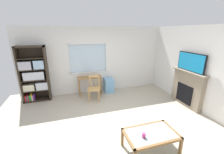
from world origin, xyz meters
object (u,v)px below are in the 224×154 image
(desk_under_window, at_px, (90,80))
(coffee_table, at_px, (151,135))
(plastic_drawer_unit, at_px, (109,85))
(bookshelf, at_px, (34,75))
(fireplace, at_px, (187,88))
(tv, at_px, (191,62))
(sippy_cup, at_px, (144,135))
(wooden_chair, at_px, (94,88))

(desk_under_window, bearing_deg, coffee_table, -76.87)
(desk_under_window, height_order, plastic_drawer_unit, desk_under_window)
(bookshelf, distance_m, coffee_table, 4.26)
(desk_under_window, relative_size, fireplace, 0.71)
(bookshelf, relative_size, desk_under_window, 2.15)
(tv, relative_size, sippy_cup, 11.47)
(bookshelf, xyz_separation_m, plastic_drawer_unit, (2.67, -0.06, -0.64))
(bookshelf, xyz_separation_m, fireplace, (4.85, -1.88, -0.34))
(wooden_chair, bearing_deg, plastic_drawer_unit, 39.07)
(bookshelf, height_order, fireplace, bookshelf)
(wooden_chair, bearing_deg, sippy_cup, -80.38)
(bookshelf, distance_m, sippy_cup, 4.17)
(fireplace, relative_size, tv, 1.24)
(bookshelf, height_order, desk_under_window, bookshelf)
(plastic_drawer_unit, bearing_deg, desk_under_window, -176.29)
(bookshelf, relative_size, sippy_cup, 21.59)
(fireplace, height_order, coffee_table, fireplace)
(wooden_chair, distance_m, plastic_drawer_unit, 0.91)
(desk_under_window, bearing_deg, sippy_cup, -80.59)
(wooden_chair, height_order, sippy_cup, wooden_chair)
(wooden_chair, bearing_deg, tv, -23.63)
(desk_under_window, xyz_separation_m, plastic_drawer_unit, (0.77, 0.05, -0.31))
(plastic_drawer_unit, relative_size, coffee_table, 0.55)
(desk_under_window, relative_size, coffee_table, 0.86)
(tv, distance_m, sippy_cup, 2.99)
(desk_under_window, xyz_separation_m, sippy_cup, (0.54, -3.25, -0.13))
(desk_under_window, height_order, sippy_cup, desk_under_window)
(plastic_drawer_unit, bearing_deg, sippy_cup, -94.03)
(plastic_drawer_unit, height_order, fireplace, fireplace)
(desk_under_window, xyz_separation_m, coffee_table, (0.74, -3.18, -0.23))
(desk_under_window, relative_size, tv, 0.87)
(desk_under_window, relative_size, sippy_cup, 10.03)
(plastic_drawer_unit, height_order, sippy_cup, plastic_drawer_unit)
(plastic_drawer_unit, bearing_deg, wooden_chair, -140.93)
(desk_under_window, distance_m, tv, 3.54)
(bookshelf, xyz_separation_m, coffee_table, (2.64, -3.29, -0.56))
(fireplace, distance_m, sippy_cup, 2.84)
(tv, distance_m, coffee_table, 2.84)
(desk_under_window, xyz_separation_m, wooden_chair, (0.07, -0.52, -0.14))
(sippy_cup, bearing_deg, bookshelf, 125.91)
(tv, xyz_separation_m, coffee_table, (-2.20, -1.42, -1.10))
(fireplace, xyz_separation_m, coffee_table, (-2.21, -1.42, -0.22))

